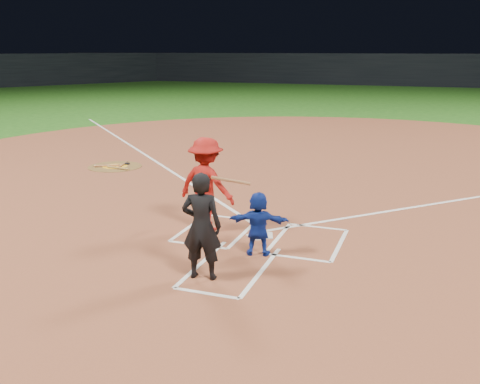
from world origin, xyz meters
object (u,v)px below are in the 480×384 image
(home_plate, at_px, (261,235))
(umpire, at_px, (202,226))
(on_deck_circle, at_px, (115,166))
(catcher, at_px, (258,223))
(batter_at_plate, at_px, (206,185))

(home_plate, relative_size, umpire, 0.34)
(on_deck_circle, distance_m, catcher, 8.71)
(catcher, relative_size, umpire, 0.66)
(catcher, bearing_deg, batter_at_plate, -45.84)
(on_deck_circle, height_order, batter_at_plate, batter_at_plate)
(catcher, height_order, batter_at_plate, batter_at_plate)
(umpire, bearing_deg, catcher, -121.55)
(on_deck_circle, xyz_separation_m, umpire, (6.08, -6.94, 0.89))
(catcher, xyz_separation_m, batter_at_plate, (-1.42, 0.95, 0.38))
(catcher, relative_size, batter_at_plate, 0.61)
(on_deck_circle, height_order, catcher, catcher)
(umpire, distance_m, batter_at_plate, 2.42)
(on_deck_circle, bearing_deg, home_plate, -36.24)
(home_plate, distance_m, catcher, 1.16)
(catcher, bearing_deg, on_deck_circle, -52.54)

